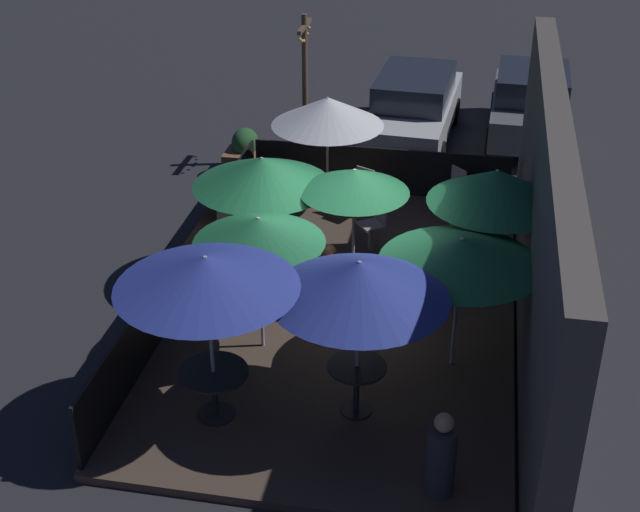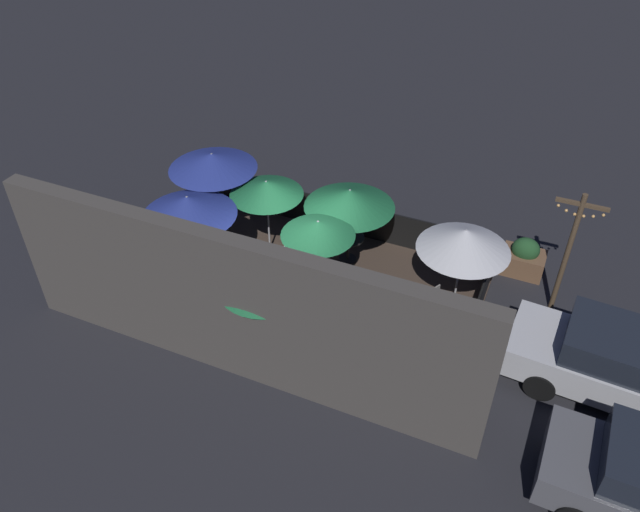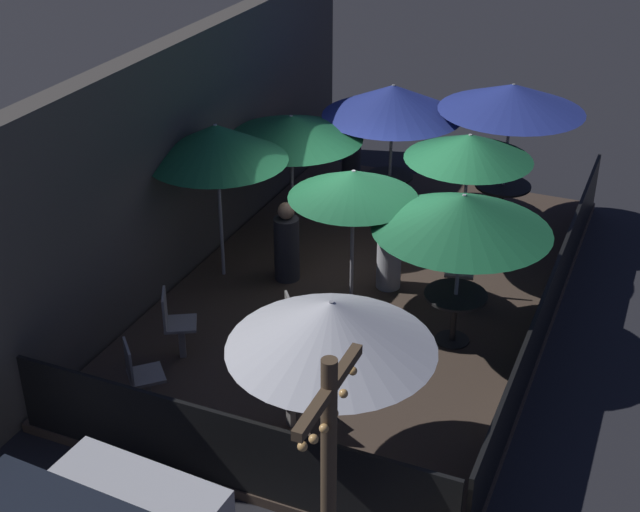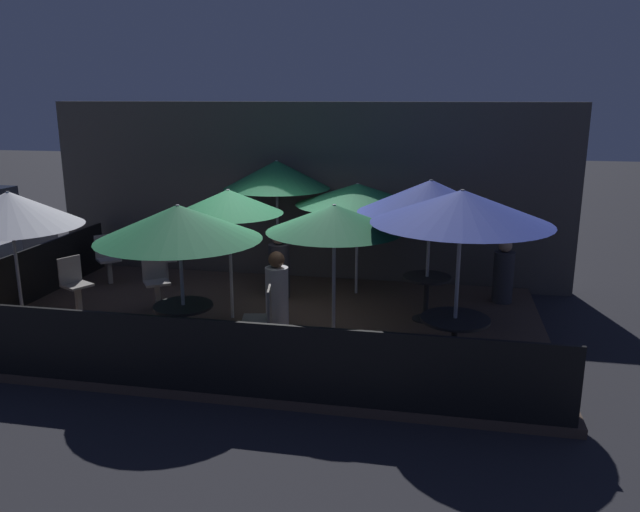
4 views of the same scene
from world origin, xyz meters
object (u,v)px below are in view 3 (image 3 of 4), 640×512
patio_umbrella_7 (353,184)px  patron_0 (389,253)px  patio_umbrella_6 (469,147)px  patio_chair_3 (298,326)px  patron_1 (287,245)px  patron_2 (351,151)px  patio_chair_2 (460,267)px  patio_chair_0 (175,322)px  patio_umbrella_1 (393,101)px  patio_chair_4 (140,374)px  patio_umbrella_2 (512,97)px  patio_umbrella_0 (463,213)px  dining_table_2 (502,192)px  patio_umbrella_3 (331,325)px  patio_umbrella_5 (216,143)px  light_post (328,512)px  dining_table_0 (455,304)px  patio_umbrella_4 (291,127)px  dining_table_1 (389,184)px

patio_umbrella_7 → patron_0: patio_umbrella_7 is taller
patio_umbrella_6 → patio_chair_3: size_ratio=2.23×
patron_1 → patron_2: (3.92, 0.51, -0.04)m
patron_0 → patron_1: bearing=169.4°
patio_chair_2 → patio_chair_0: bearing=-58.0°
patio_umbrella_1 → patio_chair_4: 6.37m
patio_umbrella_2 → patio_chair_4: patio_umbrella_2 is taller
patio_chair_3 → patio_umbrella_0: bearing=-0.0°
patio_umbrella_0 → patio_umbrella_7: (0.18, 1.51, 0.04)m
patio_chair_4 → patron_1: (3.49, -0.24, 0.04)m
patio_umbrella_6 → patron_1: size_ratio=1.72×
dining_table_2 → patron_1: 3.93m
patio_chair_2 → patron_2: (3.51, 3.00, -0.02)m
patio_umbrella_3 → patio_chair_2: bearing=-4.4°
patio_umbrella_0 → patio_chair_4: (-2.84, 2.95, -1.37)m
patio_chair_0 → patio_chair_4: bearing=-108.7°
patio_umbrella_6 → patio_chair_4: (-4.88, 2.50, -1.41)m
patio_umbrella_6 → patron_2: size_ratio=1.86×
patio_chair_0 → patio_umbrella_2: bearing=32.9°
patio_umbrella_5 → dining_table_2: bearing=-45.8°
patron_2 → light_post: bearing=78.8°
dining_table_0 → patio_chair_3: (-1.22, 1.68, -0.04)m
patio_umbrella_0 → patio_umbrella_7: size_ratio=1.06×
patio_chair_0 → patio_chair_4: size_ratio=1.02×
patio_chair_3 → patron_1: patron_1 is taller
patio_chair_0 → patio_umbrella_4: bearing=62.2°
patio_umbrella_4 → dining_table_0: bearing=-121.5°
dining_table_0 → dining_table_1: dining_table_1 is taller
dining_table_2 → patio_chair_2: patio_chair_2 is taller
light_post → patio_umbrella_6: bearing=6.4°
patio_umbrella_0 → patio_umbrella_3: (-2.95, 0.52, -0.01)m
patron_0 → dining_table_1: bearing=84.8°
patio_chair_3 → patron_2: patron_2 is taller
patio_chair_3 → patio_umbrella_7: bearing=47.0°
dining_table_2 → patron_0: 2.88m
patio_umbrella_2 → patio_umbrella_5: bearing=134.2°
patio_umbrella_2 → patio_umbrella_5: 4.75m
dining_table_1 → patron_2: (1.29, 1.18, -0.06)m
patio_umbrella_4 → patio_chair_0: size_ratio=2.34×
patio_umbrella_7 → patio_chair_3: size_ratio=2.24×
dining_table_1 → patio_umbrella_1: bearing=0.0°
patio_chair_3 → patio_umbrella_4: bearing=79.7°
patio_umbrella_2 → patio_umbrella_5: size_ratio=1.01×
patio_umbrella_5 → dining_table_1: (2.89, -1.60, -1.53)m
patio_umbrella_1 → patio_umbrella_4: size_ratio=1.03×
patio_umbrella_4 → patio_umbrella_6: patio_umbrella_6 is taller
patio_umbrella_2 → patio_umbrella_6: (-1.66, 0.23, -0.25)m
dining_table_1 → patio_chair_3: size_ratio=0.82×
patron_1 → patio_chair_2: bearing=-81.5°
patio_umbrella_3 → patron_1: 4.42m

